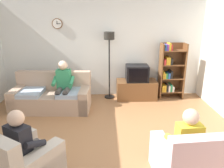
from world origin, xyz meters
The scene contains 12 objects.
ground_plane centered at (0.00, 0.00, 0.00)m, with size 12.00×12.00×0.00m, color #9E6B42.
back_wall_assembly centered at (0.00, 2.66, 1.35)m, with size 6.20×0.17×2.70m.
couch centered at (-1.29, 1.62, 0.31)m, with size 1.94×0.96×0.90m.
tv_stand centered at (0.93, 2.25, 0.26)m, with size 1.10×0.56×0.53m.
tv centered at (0.93, 2.23, 0.75)m, with size 0.60×0.49×0.44m.
bookshelf centered at (1.87, 2.32, 0.78)m, with size 0.68×0.36×1.57m.
floor_lamp centered at (0.17, 2.35, 1.45)m, with size 0.28×0.28×1.85m.
armchair_near_window centered at (-1.12, -0.93, 0.29)m, with size 1.15×1.17×0.90m.
armchair_near_bookshelf centered at (1.19, -0.96, 0.29)m, with size 0.87×0.94×0.90m.
person_on_couch centered at (-0.96, 1.51, 0.70)m, with size 0.52×0.55×1.24m.
person_in_left_armchair centered at (-1.08, -0.85, 0.60)m, with size 0.61×0.64×1.12m.
person_in_right_armchair centered at (1.19, -0.87, 0.60)m, with size 0.53×0.56×1.12m.
Camera 1 is at (0.06, -3.54, 2.32)m, focal length 35.01 mm.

